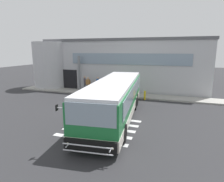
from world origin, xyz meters
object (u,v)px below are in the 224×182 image
bus_main_foreground (115,100)px  safety_bollard_yellow (145,95)px  entry_support_column (79,73)px  passenger_by_doorway (88,84)px  passenger_near_column (85,83)px  passenger_at_curb_edge (98,83)px

bus_main_foreground → safety_bollard_yellow: size_ratio=12.92×
bus_main_foreground → safety_bollard_yellow: (1.18, 5.80, -0.88)m
entry_support_column → passenger_by_doorway: 2.03m
bus_main_foreground → safety_bollard_yellow: 5.99m
passenger_near_column → passenger_by_doorway: (0.72, -0.62, 0.00)m
entry_support_column → passenger_by_doorway: (1.52, -0.85, -1.05)m
entry_support_column → safety_bollard_yellow: size_ratio=4.39×
passenger_at_curb_edge → entry_support_column: bearing=172.7°
bus_main_foreground → entry_support_column: bearing=132.0°
entry_support_column → passenger_at_curb_edge: (2.53, -0.33, -1.01)m
passenger_at_curb_edge → safety_bollard_yellow: passenger_at_curb_edge is taller
passenger_near_column → passenger_at_curb_edge: (1.73, -0.09, 0.03)m
safety_bollard_yellow → passenger_by_doorway: bearing=171.7°
passenger_by_doorway → passenger_at_curb_edge: 1.14m
passenger_near_column → passenger_at_curb_edge: size_ratio=1.00×
passenger_near_column → safety_bollard_yellow: passenger_near_column is taller
passenger_by_doorway → passenger_at_curb_edge: same height
entry_support_column → passenger_at_curb_edge: bearing=-7.3°
passenger_near_column → safety_bollard_yellow: (7.22, -1.56, -0.63)m
passenger_by_doorway → safety_bollard_yellow: size_ratio=1.86×
safety_bollard_yellow → bus_main_foreground: bearing=-101.5°
passenger_by_doorway → passenger_near_column: bearing=139.4°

